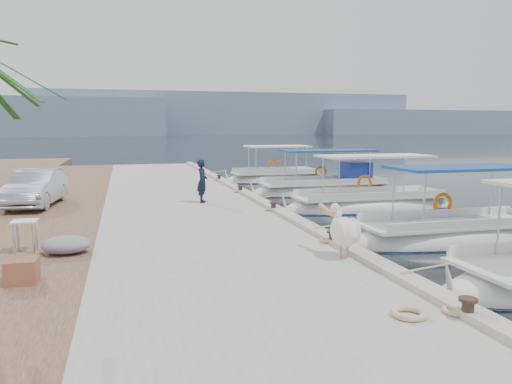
{
  "coord_description": "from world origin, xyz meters",
  "views": [
    {
      "loc": [
        -5.25,
        -14.6,
        3.35
      ],
      "look_at": [
        -1.0,
        1.38,
        1.2
      ],
      "focal_mm": 35.0,
      "sensor_mm": 36.0,
      "label": 1
    }
  ],
  "objects_px": {
    "fishing_caique_d": "(325,190)",
    "fishing_caique_e": "(275,180)",
    "fishing_caique_b": "(453,238)",
    "fishing_caique_c": "(369,207)",
    "pelican": "(344,230)",
    "parked_car": "(36,188)",
    "fisherman": "(202,181)"
  },
  "relations": [
    {
      "from": "fishing_caique_d",
      "to": "fishing_caique_e",
      "type": "bearing_deg",
      "value": 97.65
    },
    {
      "from": "fishing_caique_c",
      "to": "fisherman",
      "type": "distance_m",
      "value": 6.9
    },
    {
      "from": "pelican",
      "to": "fishing_caique_c",
      "type": "bearing_deg",
      "value": 59.11
    },
    {
      "from": "fishing_caique_d",
      "to": "fishing_caique_e",
      "type": "relative_size",
      "value": 1.22
    },
    {
      "from": "fishing_caique_b",
      "to": "fishing_caique_d",
      "type": "xyz_separation_m",
      "value": [
        0.56,
        11.01,
        0.06
      ]
    },
    {
      "from": "fishing_caique_e",
      "to": "parked_car",
      "type": "height_order",
      "value": "fishing_caique_e"
    },
    {
      "from": "fishing_caique_c",
      "to": "fishing_caique_d",
      "type": "bearing_deg",
      "value": 87.73
    },
    {
      "from": "fishing_caique_c",
      "to": "fishing_caique_b",
      "type": "bearing_deg",
      "value": -93.47
    },
    {
      "from": "fishing_caique_c",
      "to": "fishing_caique_e",
      "type": "bearing_deg",
      "value": 93.15
    },
    {
      "from": "fisherman",
      "to": "fishing_caique_e",
      "type": "bearing_deg",
      "value": -17.84
    },
    {
      "from": "pelican",
      "to": "fisherman",
      "type": "bearing_deg",
      "value": 101.39
    },
    {
      "from": "pelican",
      "to": "fisherman",
      "type": "distance_m",
      "value": 9.0
    },
    {
      "from": "fishing_caique_c",
      "to": "parked_car",
      "type": "height_order",
      "value": "fishing_caique_c"
    },
    {
      "from": "fishing_caique_d",
      "to": "parked_car",
      "type": "relative_size",
      "value": 1.93
    },
    {
      "from": "fishing_caique_c",
      "to": "pelican",
      "type": "height_order",
      "value": "fishing_caique_c"
    },
    {
      "from": "pelican",
      "to": "fisherman",
      "type": "height_order",
      "value": "fisherman"
    },
    {
      "from": "fishing_caique_b",
      "to": "pelican",
      "type": "distance_m",
      "value": 5.34
    },
    {
      "from": "fishing_caique_e",
      "to": "fisherman",
      "type": "relative_size",
      "value": 3.9
    },
    {
      "from": "parked_car",
      "to": "fisherman",
      "type": "bearing_deg",
      "value": 0.17
    },
    {
      "from": "pelican",
      "to": "fisherman",
      "type": "xyz_separation_m",
      "value": [
        -1.78,
        8.82,
        0.23
      ]
    },
    {
      "from": "fishing_caique_c",
      "to": "fishing_caique_d",
      "type": "height_order",
      "value": "same"
    },
    {
      "from": "fishing_caique_e",
      "to": "pelican",
      "type": "height_order",
      "value": "fishing_caique_e"
    },
    {
      "from": "fishing_caique_d",
      "to": "fisherman",
      "type": "height_order",
      "value": "fishing_caique_d"
    },
    {
      "from": "parked_car",
      "to": "fishing_caique_c",
      "type": "bearing_deg",
      "value": 1.64
    },
    {
      "from": "fishing_caique_e",
      "to": "parked_car",
      "type": "relative_size",
      "value": 1.58
    },
    {
      "from": "fishing_caique_e",
      "to": "fishing_caique_b",
      "type": "bearing_deg",
      "value": -89.14
    },
    {
      "from": "fishing_caique_b",
      "to": "fishing_caique_c",
      "type": "height_order",
      "value": "same"
    },
    {
      "from": "fishing_caique_c",
      "to": "fishing_caique_d",
      "type": "xyz_separation_m",
      "value": [
        0.2,
        5.09,
        0.06
      ]
    },
    {
      "from": "fishing_caique_b",
      "to": "pelican",
      "type": "xyz_separation_m",
      "value": [
        -4.65,
        -2.45,
        0.97
      ]
    },
    {
      "from": "fishing_caique_b",
      "to": "fisherman",
      "type": "height_order",
      "value": "fishing_caique_b"
    },
    {
      "from": "parked_car",
      "to": "pelican",
      "type": "bearing_deg",
      "value": -44.0
    },
    {
      "from": "fishing_caique_c",
      "to": "fisherman",
      "type": "bearing_deg",
      "value": 176.22
    }
  ]
}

